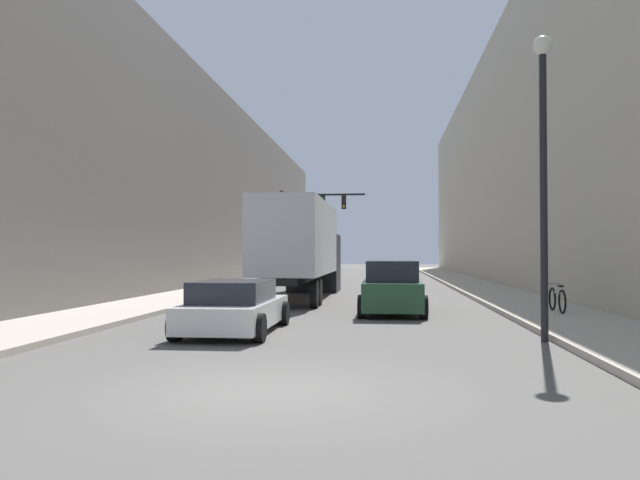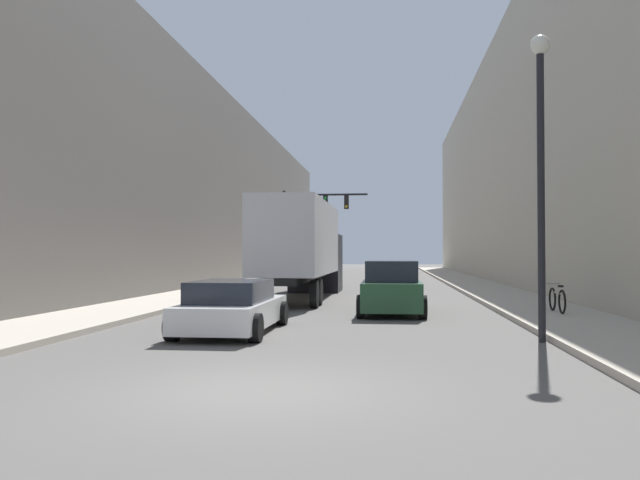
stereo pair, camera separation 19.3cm
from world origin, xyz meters
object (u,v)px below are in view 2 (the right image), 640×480
(semi_truck, at_px, (303,247))
(parked_bicycle, at_px, (557,300))
(sedan_car, at_px, (233,307))
(traffic_signal_gantry, at_px, (307,217))
(suv_car, at_px, (391,288))
(street_lamp, at_px, (541,144))

(semi_truck, height_order, parked_bicycle, semi_truck)
(semi_truck, relative_size, sedan_car, 2.63)
(traffic_signal_gantry, bearing_deg, semi_truck, -82.88)
(suv_car, bearing_deg, traffic_signal_gantry, 105.14)
(traffic_signal_gantry, xyz_separation_m, parked_bicycle, (10.56, -21.43, -3.83))
(semi_truck, distance_m, street_lamp, 14.53)
(traffic_signal_gantry, height_order, street_lamp, street_lamp)
(sedan_car, relative_size, suv_car, 0.93)
(traffic_signal_gantry, distance_m, parked_bicycle, 24.20)
(parked_bicycle, bearing_deg, sedan_car, -152.47)
(sedan_car, bearing_deg, semi_truck, 89.50)
(suv_car, bearing_deg, semi_truck, 121.31)
(traffic_signal_gantry, xyz_separation_m, street_lamp, (8.83, -26.94, -0.03))
(suv_car, distance_m, parked_bicycle, 5.06)
(sedan_car, bearing_deg, street_lamp, -7.04)
(street_lamp, bearing_deg, parked_bicycle, 72.53)
(semi_truck, bearing_deg, parked_bicycle, -38.76)
(semi_truck, distance_m, suv_car, 7.41)
(suv_car, bearing_deg, parked_bicycle, -9.36)
(sedan_car, xyz_separation_m, street_lamp, (7.13, -0.88, 3.72))
(semi_truck, relative_size, suv_car, 2.45)
(semi_truck, height_order, sedan_car, semi_truck)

